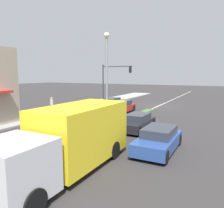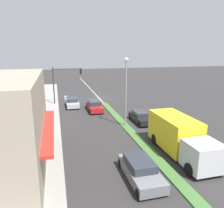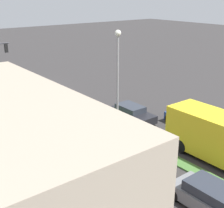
{
  "view_description": "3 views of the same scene",
  "coord_description": "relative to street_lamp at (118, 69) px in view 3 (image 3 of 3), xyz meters",
  "views": [
    {
      "loc": [
        -8.26,
        29.75,
        4.31
      ],
      "look_at": [
        1.68,
        10.93,
        1.44
      ],
      "focal_mm": 35.0,
      "sensor_mm": 36.0,
      "label": 1
    },
    {
      "loc": [
        7.18,
        36.77,
        8.21
      ],
      "look_at": [
        0.3,
        10.22,
        1.41
      ],
      "focal_mm": 35.0,
      "sensor_mm": 36.0,
      "label": 2
    },
    {
      "loc": [
        13.57,
        31.6,
        9.79
      ],
      "look_at": [
        -0.91,
        13.15,
        1.44
      ],
      "focal_mm": 50.0,
      "sensor_mm": 36.0,
      "label": 3
    }
  ],
  "objects": [
    {
      "name": "sidewalk_right",
      "position": [
        9.0,
        3.53,
        -4.72
      ],
      "size": [
        4.0,
        73.0,
        0.12
      ],
      "primitive_type": "cube",
      "color": "#9E9B93",
      "rests_on": "ground"
    },
    {
      "name": "sedan_silver",
      "position": [
        5.0,
        -10.15,
        -4.15
      ],
      "size": [
        1.78,
        4.05,
        1.3
      ],
      "color": "#B7BABF",
      "rests_on": "ground"
    },
    {
      "name": "ground_plane",
      "position": [
        0.0,
        3.03,
        -4.78
      ],
      "size": [
        160.0,
        160.0,
        0.0
      ],
      "primitive_type": "plane",
      "color": "#333030"
    },
    {
      "name": "lane_marking_center",
      "position": [
        0.0,
        -14.97,
        -4.77
      ],
      "size": [
        0.16,
        60.0,
        0.01
      ],
      "primitive_type": "cube",
      "color": "beige",
      "rests_on": "ground"
    },
    {
      "name": "coupe_blue",
      "position": [
        -5.0,
        2.96,
        -4.12
      ],
      "size": [
        1.88,
        4.19,
        1.35
      ],
      "color": "#284793",
      "rests_on": "ground"
    },
    {
      "name": "hatchback_red",
      "position": [
        2.2,
        -7.23,
        -4.11
      ],
      "size": [
        1.76,
        4.57,
        1.39
      ],
      "color": "#AD1E1E",
      "rests_on": "ground"
    },
    {
      "name": "street_lamp",
      "position": [
        0.0,
        0.0,
        0.0
      ],
      "size": [
        0.44,
        0.44,
        7.37
      ],
      "color": "gray",
      "rests_on": "median_strip"
    },
    {
      "name": "sedan_dark",
      "position": [
        -2.2,
        -0.89,
        -4.16
      ],
      "size": [
        1.76,
        4.09,
        1.27
      ],
      "color": "black",
      "rests_on": "ground"
    },
    {
      "name": "delivery_truck",
      "position": [
        -2.2,
        7.28,
        -3.31
      ],
      "size": [
        2.44,
        7.5,
        2.87
      ],
      "color": "silver",
      "rests_on": "ground"
    },
    {
      "name": "building_corner_store",
      "position": [
        10.83,
        6.9,
        -1.42
      ],
      "size": [
        5.94,
        10.95,
        6.48
      ],
      "color": "tan",
      "rests_on": "sidewalk_right"
    },
    {
      "name": "suv_grey",
      "position": [
        2.2,
        9.94,
        -4.14
      ],
      "size": [
        1.85,
        4.35,
        1.33
      ],
      "color": "slate",
      "rests_on": "ground"
    }
  ]
}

